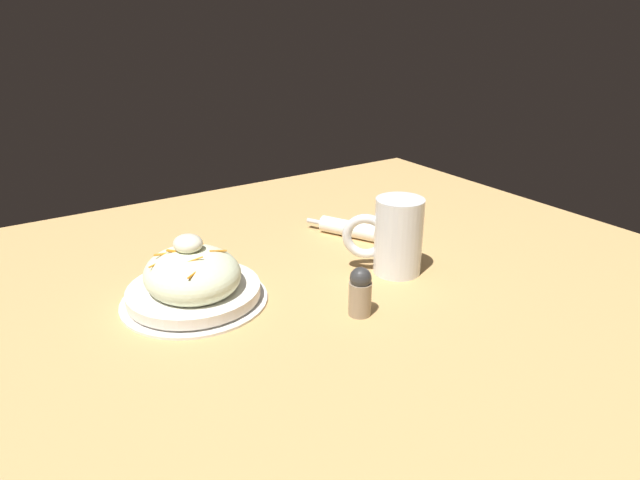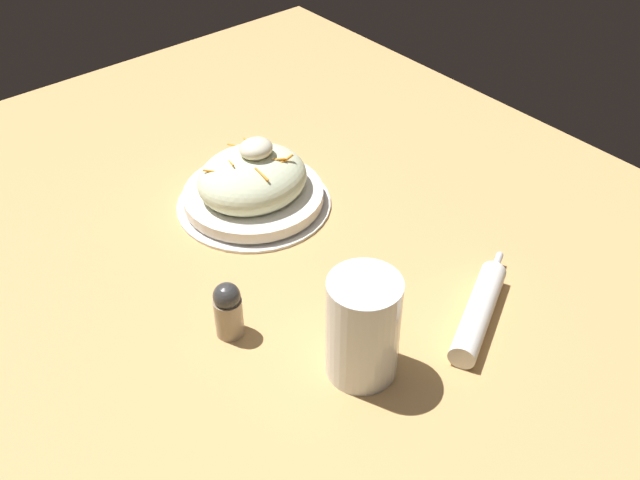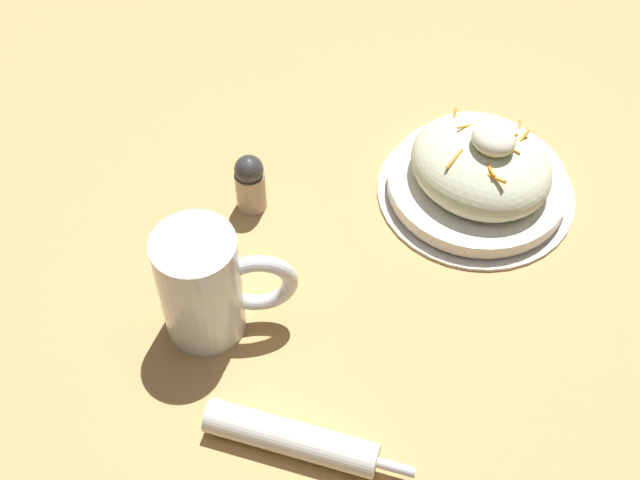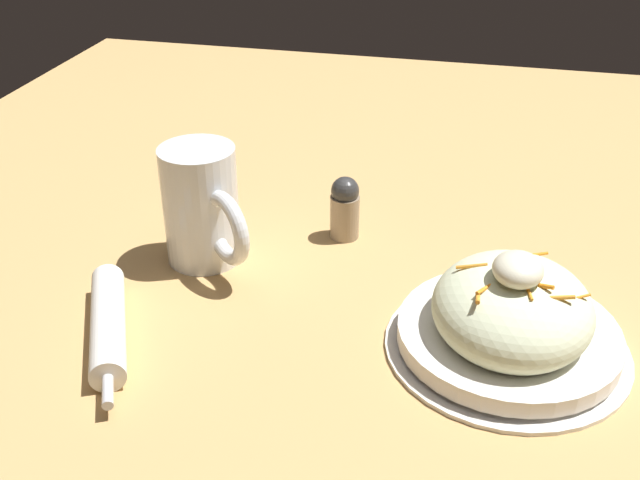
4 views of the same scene
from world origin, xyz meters
name	(u,v)px [view 4 (image 4 of 4)]	position (x,y,z in m)	size (l,w,h in m)	color
ground_plane	(375,236)	(0.00, 0.00, 0.00)	(1.43, 1.43, 0.00)	tan
salad_plate	(510,319)	(-0.18, -0.16, 0.04)	(0.23, 0.23, 0.11)	white
beer_mug	(203,212)	(-0.10, 0.18, 0.06)	(0.11, 0.12, 0.13)	white
napkin_roll	(108,324)	(-0.26, 0.22, 0.02)	(0.19, 0.11, 0.03)	white
salt_shaker	(345,207)	(-0.01, 0.04, 0.04)	(0.03, 0.03, 0.08)	gray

